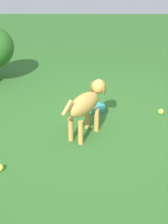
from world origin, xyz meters
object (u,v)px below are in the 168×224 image
(tennis_ball_0, at_px, (0,168))
(tennis_ball_1, at_px, (161,112))
(water_bowl, at_px, (97,108))
(dog, at_px, (86,103))

(tennis_ball_0, bearing_deg, tennis_ball_1, -56.19)
(tennis_ball_0, height_order, water_bowl, tennis_ball_0)
(dog, bearing_deg, tennis_ball_1, -30.37)
(tennis_ball_1, xyz_separation_m, water_bowl, (0.10, 0.77, -0.00))
(tennis_ball_0, xyz_separation_m, tennis_ball_1, (1.13, -1.68, 0.00))
(tennis_ball_1, relative_size, water_bowl, 0.30)
(dog, relative_size, tennis_ball_0, 10.65)
(dog, bearing_deg, water_bowl, 19.79)
(tennis_ball_0, height_order, tennis_ball_1, same)
(tennis_ball_1, bearing_deg, dog, 117.22)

